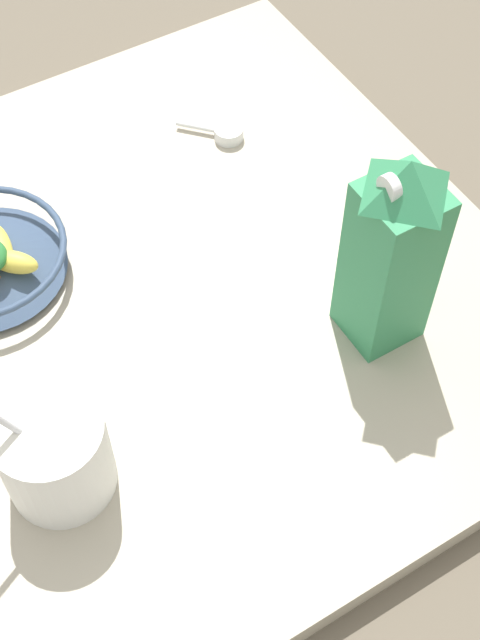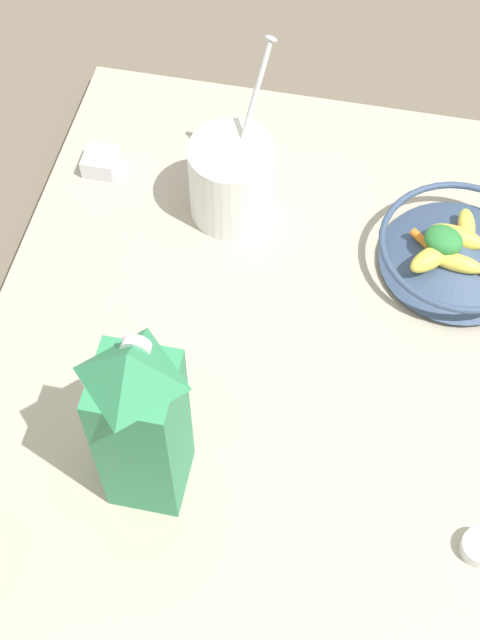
# 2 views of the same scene
# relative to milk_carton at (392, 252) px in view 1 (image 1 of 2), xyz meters

# --- Properties ---
(ground_plane) EXTENTS (6.00, 6.00, 0.00)m
(ground_plane) POSITION_rel_milk_carton_xyz_m (-0.20, -0.23, -0.19)
(ground_plane) COLOR #665B4C
(countertop) EXTENTS (0.97, 0.97, 0.04)m
(countertop) POSITION_rel_milk_carton_xyz_m (-0.20, -0.23, -0.17)
(countertop) COLOR #B2A893
(countertop) RESTS_ON ground_plane
(milk_carton) EXTENTS (0.09, 0.09, 0.30)m
(milk_carton) POSITION_rel_milk_carton_xyz_m (0.00, 0.00, 0.00)
(milk_carton) COLOR #338C59
(milk_carton) RESTS_ON countertop
(yogurt_tub) EXTENTS (0.13, 0.16, 0.27)m
(yogurt_tub) POSITION_rel_milk_carton_xyz_m (-0.01, -0.45, -0.08)
(yogurt_tub) COLOR white
(yogurt_tub) RESTS_ON countertop
(measuring_scoop) EXTENTS (0.09, 0.08, 0.02)m
(measuring_scoop) POSITION_rel_milk_carton_xyz_m (-0.41, 0.01, -0.14)
(measuring_scoop) COLOR white
(measuring_scoop) RESTS_ON countertop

